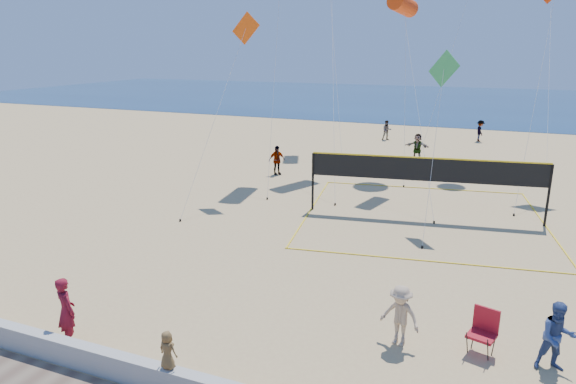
% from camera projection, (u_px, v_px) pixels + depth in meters
% --- Properties ---
extents(ground, '(120.00, 120.00, 0.00)m').
position_uv_depth(ground, '(253.00, 328.00, 13.23)').
color(ground, tan).
rests_on(ground, ground).
extents(ocean, '(140.00, 50.00, 0.03)m').
position_uv_depth(ocean, '(457.00, 101.00, 68.42)').
color(ocean, navy).
rests_on(ocean, ground).
extents(woman, '(0.74, 0.62, 1.73)m').
position_uv_depth(woman, '(66.00, 311.00, 12.31)').
color(woman, maroon).
rests_on(woman, ground).
extents(toddler, '(0.43, 0.29, 0.83)m').
position_uv_depth(toddler, '(167.00, 350.00, 10.47)').
color(toddler, brown).
rests_on(toddler, seawall).
extents(bystander_a, '(0.93, 0.80, 1.64)m').
position_uv_depth(bystander_a, '(557.00, 337.00, 11.30)').
color(bystander_a, navy).
rests_on(bystander_a, ground).
extents(bystander_b, '(1.10, 0.79, 1.53)m').
position_uv_depth(bystander_b, '(400.00, 315.00, 12.31)').
color(bystander_b, tan).
rests_on(bystander_b, ground).
extents(far_person_0, '(0.94, 0.99, 1.65)m').
position_uv_depth(far_person_0, '(277.00, 160.00, 28.85)').
color(far_person_0, gray).
rests_on(far_person_0, ground).
extents(far_person_1, '(1.60, 0.72, 1.66)m').
position_uv_depth(far_person_1, '(417.00, 147.00, 32.74)').
color(far_person_1, gray).
rests_on(far_person_1, ground).
extents(far_person_3, '(0.88, 0.78, 1.50)m').
position_uv_depth(far_person_3, '(387.00, 130.00, 39.66)').
color(far_person_3, gray).
rests_on(far_person_3, ground).
extents(far_person_4, '(0.84, 1.16, 1.61)m').
position_uv_depth(far_person_4, '(480.00, 131.00, 38.99)').
color(far_person_4, gray).
rests_on(far_person_4, ground).
extents(camp_chair, '(0.73, 0.85, 1.23)m').
position_uv_depth(camp_chair, '(484.00, 329.00, 11.99)').
color(camp_chair, maroon).
rests_on(camp_chair, ground).
extents(volleyball_net, '(11.10, 10.97, 2.61)m').
position_uv_depth(volleyball_net, '(426.00, 176.00, 21.30)').
color(volleyball_net, black).
rests_on(volleyball_net, ground).
extents(kite_2, '(3.55, 7.02, 9.48)m').
position_uv_depth(kite_2, '(403.00, 5.00, 24.89)').
color(kite_2, red).
rests_on(kite_2, ground).
extents(kite_3, '(1.48, 5.36, 8.52)m').
position_uv_depth(kite_3, '(242.00, 40.00, 23.38)').
color(kite_3, '#E74E0B').
rests_on(kite_3, ground).
extents(kite_4, '(1.24, 3.70, 6.88)m').
position_uv_depth(kite_4, '(443.00, 79.00, 19.60)').
color(kite_4, '#2C9450').
rests_on(kite_4, ground).
extents(kite_9, '(1.53, 8.91, 11.06)m').
position_uv_depth(kite_9, '(551.00, 4.00, 31.51)').
color(kite_9, red).
rests_on(kite_9, ground).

